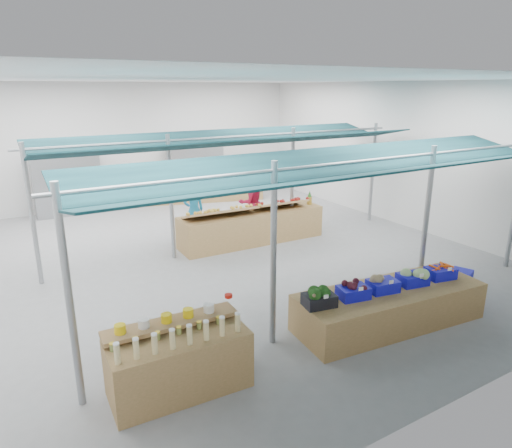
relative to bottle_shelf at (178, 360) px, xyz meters
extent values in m
plane|color=slate|center=(2.77, 4.36, -0.45)|extent=(13.00, 13.00, 0.00)
plane|color=silver|center=(2.77, 4.36, 3.75)|extent=(13.00, 13.00, 0.00)
plane|color=silver|center=(2.77, 10.86, 1.65)|extent=(12.00, 0.00, 12.00)
plane|color=silver|center=(8.77, 4.36, 1.65)|extent=(0.00, 13.00, 13.00)
cylinder|color=gray|center=(-1.23, 0.36, 1.05)|extent=(0.10, 0.10, 3.00)
cylinder|color=gray|center=(-1.23, 4.86, 1.05)|extent=(0.10, 0.10, 3.00)
cylinder|color=gray|center=(1.77, 0.36, 1.05)|extent=(0.10, 0.10, 3.00)
cylinder|color=gray|center=(1.77, 4.86, 1.05)|extent=(0.10, 0.10, 3.00)
cylinder|color=gray|center=(5.27, 0.36, 1.05)|extent=(0.10, 0.10, 3.00)
cylinder|color=gray|center=(5.27, 4.86, 1.05)|extent=(0.10, 0.10, 3.00)
cylinder|color=gray|center=(8.27, 4.86, 1.05)|extent=(0.10, 0.10, 3.00)
cylinder|color=gray|center=(3.52, 0.36, 2.40)|extent=(10.00, 0.06, 0.06)
cylinder|color=gray|center=(3.52, 4.86, 2.40)|extent=(10.00, 0.06, 0.06)
cube|color=black|center=(3.52, -0.29, 2.33)|extent=(9.50, 1.28, 0.30)
cube|color=black|center=(3.52, 1.01, 2.33)|extent=(9.50, 1.28, 0.30)
cube|color=black|center=(3.52, 4.21, 2.33)|extent=(9.50, 1.28, 0.30)
cube|color=black|center=(3.52, 5.51, 2.33)|extent=(9.50, 1.28, 0.30)
cube|color=#B23F33|center=(0.27, 10.36, 0.55)|extent=(2.00, 0.50, 2.00)
cube|color=#B23F33|center=(4.77, 10.36, 0.55)|extent=(2.00, 0.50, 2.00)
cube|color=olive|center=(0.00, -0.04, -0.04)|extent=(1.91, 0.91, 0.83)
cube|color=#997247|center=(0.01, 0.22, 0.46)|extent=(1.89, 0.45, 0.06)
cube|color=olive|center=(3.86, -0.18, -0.12)|extent=(3.52, 1.46, 0.67)
cube|color=olive|center=(4.02, 4.91, -0.03)|extent=(4.00, 1.05, 0.85)
cube|color=olive|center=(4.68, 9.98, -0.03)|extent=(4.75, 2.19, 0.84)
cube|color=#1011B6|center=(5.68, -0.25, -0.14)|extent=(0.63, 0.54, 0.63)
imported|color=#1B80B5|center=(2.82, 6.01, 0.34)|extent=(0.59, 0.40, 1.59)
imported|color=#A41436|center=(4.62, 6.01, 0.34)|extent=(0.79, 0.62, 1.59)
cube|color=black|center=(2.39, -0.04, 0.31)|extent=(0.56, 0.44, 0.20)
cube|color=white|center=(2.35, -0.25, 0.47)|extent=(0.08, 0.02, 0.06)
cube|color=#1011B6|center=(3.06, -0.10, 0.31)|extent=(0.56, 0.44, 0.20)
cube|color=white|center=(3.01, -0.32, 0.47)|extent=(0.08, 0.02, 0.06)
cube|color=#1011B6|center=(3.67, -0.16, 0.31)|extent=(0.56, 0.44, 0.20)
cube|color=white|center=(3.63, -0.37, 0.47)|extent=(0.08, 0.02, 0.06)
cube|color=#1011B6|center=(4.34, -0.22, 0.31)|extent=(0.56, 0.44, 0.20)
cube|color=white|center=(4.29, -0.44, 0.47)|extent=(0.08, 0.02, 0.06)
cube|color=#1011B6|center=(5.00, -0.28, 0.31)|extent=(0.56, 0.44, 0.20)
cube|color=white|center=(4.96, -0.50, 0.47)|extent=(0.08, 0.02, 0.06)
sphere|color=brown|center=(2.24, -0.14, 0.45)|extent=(0.09, 0.09, 0.09)
sphere|color=brown|center=(2.19, -0.16, 0.49)|extent=(0.06, 0.06, 0.06)
cylinder|color=red|center=(0.90, 0.22, 0.65)|extent=(0.12, 0.12, 0.05)
cube|color=white|center=(0.90, 0.16, 0.43)|extent=(0.10, 0.01, 0.07)
cube|color=#997247|center=(3.07, 4.84, 0.52)|extent=(1.93, 0.78, 0.26)
cube|color=#997247|center=(4.82, 4.79, 0.52)|extent=(1.53, 0.76, 0.26)
cylinder|color=#8C6019|center=(5.81, 4.77, 0.51)|extent=(0.14, 0.14, 0.22)
cone|color=#26661E|center=(5.81, 4.77, 0.70)|extent=(0.12, 0.12, 0.18)
camera|label=1|loc=(-1.85, -5.22, 3.58)|focal=32.00mm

